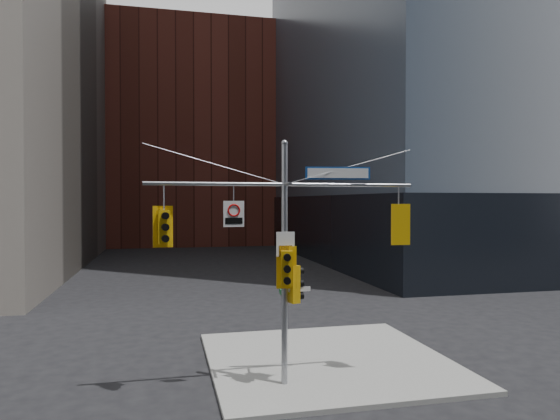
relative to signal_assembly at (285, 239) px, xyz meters
name	(u,v)px	position (x,y,z in m)	size (l,w,h in m)	color
ground	(303,417)	(0.00, -1.99, -4.42)	(160.00, 160.00, 0.00)	black
sidewalk_corner	(328,360)	(2.00, 2.01, -4.34)	(8.00, 8.00, 0.15)	gray
podium_ne	(485,226)	(28.00, 30.01, -1.42)	(36.40, 36.40, 6.00)	black
brick_midrise	(190,140)	(0.00, 56.01, 9.58)	(26.00, 20.00, 28.00)	brown
signal_assembly	(285,239)	(0.00, 0.00, 0.00)	(8.00, 0.80, 7.30)	#93959B
traffic_light_west_arm	(164,227)	(-3.43, 0.01, 0.38)	(0.55, 0.49, 1.16)	#DA9F0B
traffic_light_east_arm	(399,224)	(3.62, 0.00, 0.38)	(0.60, 0.50, 1.26)	#DA9F0B
traffic_light_pole_side	(295,284)	(0.32, 0.02, -1.34)	(0.48, 0.41, 1.10)	#DA9F0B
traffic_light_pole_front	(287,268)	(0.00, -0.27, -0.83)	(0.59, 0.52, 1.23)	#DA9F0B
street_sign_blade	(338,173)	(1.64, 0.00, 1.93)	(1.95, 0.31, 0.38)	navy
regulatory_sign_arm	(234,213)	(-1.49, -0.02, 0.76)	(0.60, 0.08, 0.74)	silver
regulatory_sign_pole	(285,245)	(0.00, -0.11, -0.17)	(0.55, 0.05, 0.71)	silver
street_blade_ew	(299,289)	(0.45, 0.01, -1.50)	(0.69, 0.07, 0.14)	silver
street_blade_ns	(281,292)	(0.00, 0.46, -1.66)	(0.12, 0.76, 0.15)	#145926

